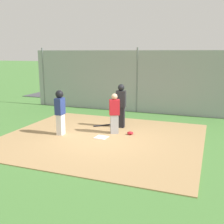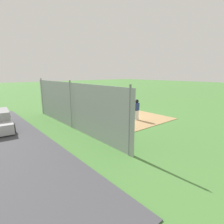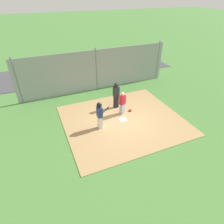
# 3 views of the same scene
# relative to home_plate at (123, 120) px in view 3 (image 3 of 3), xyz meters

# --- Properties ---
(ground_plane) EXTENTS (140.00, 140.00, 0.00)m
(ground_plane) POSITION_rel_home_plate_xyz_m (0.00, 0.00, -0.04)
(ground_plane) COLOR #477A38
(dirt_infield) EXTENTS (7.20, 6.40, 0.03)m
(dirt_infield) POSITION_rel_home_plate_xyz_m (0.00, 0.00, -0.03)
(dirt_infield) COLOR #A88456
(dirt_infield) RESTS_ON ground_plane
(home_plate) EXTENTS (0.47, 0.47, 0.02)m
(home_plate) POSITION_rel_home_plate_xyz_m (0.00, 0.00, 0.00)
(home_plate) COLOR white
(home_plate) RESTS_ON dirt_infield
(catcher) EXTENTS (0.46, 0.40, 1.56)m
(catcher) POSITION_rel_home_plate_xyz_m (-0.26, -0.68, 0.79)
(catcher) COLOR #9E9EA3
(catcher) RESTS_ON dirt_infield
(umpire) EXTENTS (0.40, 0.30, 1.82)m
(umpire) POSITION_rel_home_plate_xyz_m (-0.23, -1.58, 0.96)
(umpire) COLOR black
(umpire) RESTS_ON dirt_infield
(runner) EXTENTS (0.30, 0.39, 1.71)m
(runner) POSITION_rel_home_plate_xyz_m (1.60, 0.19, 0.98)
(runner) COLOR silver
(runner) RESTS_ON dirt_infield
(baseball_bat) EXTENTS (0.69, 0.61, 0.06)m
(baseball_bat) POSITION_rel_home_plate_xyz_m (0.54, -1.51, 0.02)
(baseball_bat) COLOR black
(baseball_bat) RESTS_ON dirt_infield
(catcher_mask) EXTENTS (0.24, 0.20, 0.12)m
(catcher_mask) POSITION_rel_home_plate_xyz_m (-0.89, -0.72, 0.05)
(catcher_mask) COLOR #B21923
(catcher_mask) RESTS_ON dirt_infield
(backstop_fence) EXTENTS (12.00, 0.10, 3.35)m
(backstop_fence) POSITION_rel_home_plate_xyz_m (0.00, -4.86, 1.56)
(backstop_fence) COLOR #93999E
(backstop_fence) RESTS_ON ground_plane
(parking_lot) EXTENTS (18.00, 5.20, 0.04)m
(parking_lot) POSITION_rel_home_plate_xyz_m (0.00, -9.53, -0.02)
(parking_lot) COLOR #424247
(parking_lot) RESTS_ON ground_plane
(parked_car_blue) EXTENTS (4.38, 2.28, 1.28)m
(parked_car_blue) POSITION_rel_home_plate_xyz_m (-6.08, -10.08, 0.57)
(parked_car_blue) COLOR #28428C
(parked_car_blue) RESTS_ON parking_lot
(parked_car_silver) EXTENTS (4.35, 2.20, 1.28)m
(parked_car_silver) POSITION_rel_home_plate_xyz_m (-2.87, -9.04, 0.57)
(parked_car_silver) COLOR #B2B2B7
(parked_car_silver) RESTS_ON parking_lot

